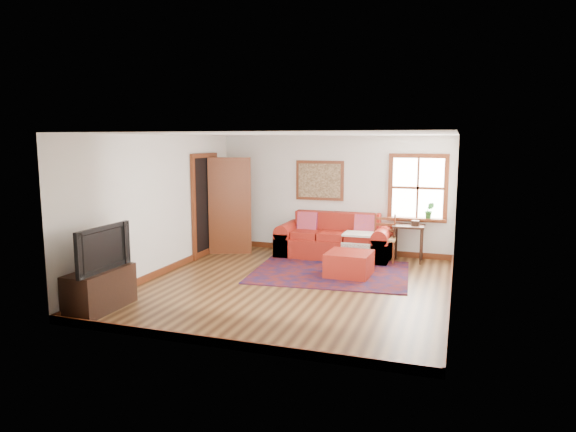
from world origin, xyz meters
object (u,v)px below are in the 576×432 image
(side_table, at_px, (409,231))
(ladder_back_chair, at_px, (384,237))
(red_leather_sofa, at_px, (334,243))
(red_ottoman, at_px, (349,264))
(media_cabinet, at_px, (100,290))

(side_table, distance_m, ladder_back_chair, 0.50)
(red_leather_sofa, distance_m, side_table, 1.53)
(red_ottoman, bearing_deg, side_table, 61.43)
(red_leather_sofa, relative_size, media_cabinet, 2.16)
(red_leather_sofa, xyz_separation_m, media_cabinet, (-2.38, -4.34, -0.01))
(red_ottoman, bearing_deg, ladder_back_chair, 73.48)
(red_leather_sofa, height_order, side_table, red_leather_sofa)
(red_leather_sofa, height_order, media_cabinet, red_leather_sofa)
(red_leather_sofa, xyz_separation_m, side_table, (1.49, 0.08, 0.31))
(red_leather_sofa, height_order, red_ottoman, red_leather_sofa)
(red_leather_sofa, distance_m, media_cabinet, 4.95)
(side_table, xyz_separation_m, ladder_back_chair, (-0.45, -0.21, -0.10))
(ladder_back_chair, relative_size, media_cabinet, 0.89)
(red_ottoman, distance_m, ladder_back_chair, 1.38)
(red_leather_sofa, bearing_deg, media_cabinet, -118.73)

